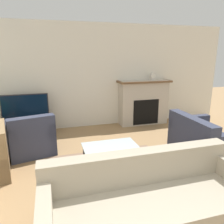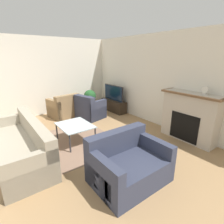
{
  "view_description": "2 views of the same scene",
  "coord_description": "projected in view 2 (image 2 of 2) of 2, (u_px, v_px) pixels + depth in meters",
  "views": [
    {
      "loc": [
        -0.86,
        -0.75,
        1.92
      ],
      "look_at": [
        0.3,
        3.2,
        0.83
      ],
      "focal_mm": 35.0,
      "sensor_mm": 36.0,
      "label": 1
    },
    {
      "loc": [
        3.79,
        0.72,
        2.07
      ],
      "look_at": [
        0.51,
        3.16,
        0.75
      ],
      "focal_mm": 28.0,
      "sensor_mm": 36.0,
      "label": 2
    }
  ],
  "objects": [
    {
      "name": "tv_stand",
      "position": [
        114.0,
        105.0,
        6.81
      ],
      "size": [
        1.17,
        0.36,
        0.44
      ],
      "color": "#2D2319",
      "rests_on": "ground_plane"
    },
    {
      "name": "coffee_table",
      "position": [
        75.0,
        126.0,
        4.3
      ],
      "size": [
        0.9,
        0.74,
        0.45
      ],
      "color": "#333338",
      "rests_on": "ground_plane"
    },
    {
      "name": "fireplace",
      "position": [
        190.0,
        116.0,
        4.35
      ],
      "size": [
        1.46,
        0.47,
        1.23
      ],
      "color": "#BCB2A3",
      "rests_on": "ground_plane"
    },
    {
      "name": "couch_sectional",
      "position": [
        22.0,
        147.0,
        3.59
      ],
      "size": [
        2.34,
        0.85,
        0.82
      ],
      "color": "#9E937F",
      "rests_on": "ground_plane"
    },
    {
      "name": "tv",
      "position": [
        114.0,
        93.0,
        6.65
      ],
      "size": [
        1.07,
        0.06,
        0.57
      ],
      "color": "#232328",
      "rests_on": "tv_stand"
    },
    {
      "name": "armchair_by_window",
      "position": [
        64.0,
        108.0,
        6.13
      ],
      "size": [
        0.92,
        1.0,
        0.82
      ],
      "rotation": [
        0.0,
        0.0,
        -1.39
      ],
      "color": "#8C704C",
      "rests_on": "ground_plane"
    },
    {
      "name": "potted_plant",
      "position": [
        90.0,
        98.0,
        6.87
      ],
      "size": [
        0.48,
        0.48,
        0.8
      ],
      "color": "#AD704C",
      "rests_on": "ground_plane"
    },
    {
      "name": "wall_left",
      "position": [
        43.0,
        77.0,
        6.13
      ],
      "size": [
        0.06,
        7.94,
        2.7
      ],
      "color": "silver",
      "rests_on": "ground_plane"
    },
    {
      "name": "couch_loveseat",
      "position": [
        128.0,
        165.0,
        2.98
      ],
      "size": [
        0.91,
        1.24,
        0.82
      ],
      "rotation": [
        0.0,
        0.0,
        1.57
      ],
      "color": "#33384C",
      "rests_on": "ground_plane"
    },
    {
      "name": "area_rug",
      "position": [
        74.0,
        142.0,
        4.39
      ],
      "size": [
        2.1,
        1.94,
        0.0
      ],
      "color": "#896B56",
      "rests_on": "ground_plane"
    },
    {
      "name": "mantel_clock",
      "position": [
        205.0,
        90.0,
        3.94
      ],
      "size": [
        0.17,
        0.07,
        0.2
      ],
      "color": "beige",
      "rests_on": "fireplace"
    },
    {
      "name": "wall_back",
      "position": [
        148.0,
        79.0,
        5.53
      ],
      "size": [
        8.24,
        0.06,
        2.7
      ],
      "color": "silver",
      "rests_on": "ground_plane"
    },
    {
      "name": "armchair_accent",
      "position": [
        90.0,
        110.0,
        6.0
      ],
      "size": [
        0.98,
        0.91,
        0.82
      ],
      "rotation": [
        0.0,
        0.0,
        3.38
      ],
      "color": "#33384C",
      "rests_on": "ground_plane"
    }
  ]
}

